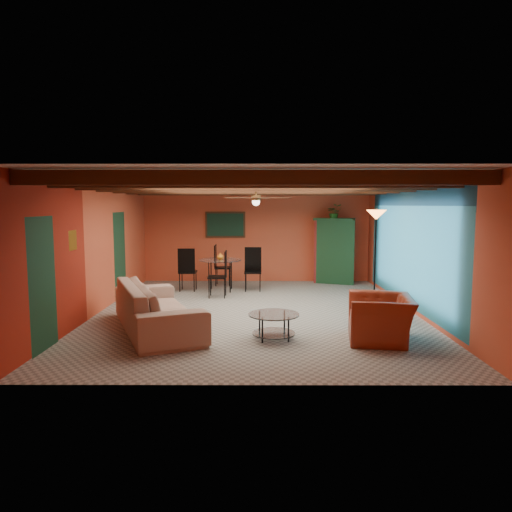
{
  "coord_description": "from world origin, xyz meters",
  "views": [
    {
      "loc": [
        0.04,
        -9.6,
        2.22
      ],
      "look_at": [
        0.0,
        0.2,
        1.15
      ],
      "focal_mm": 32.97,
      "sensor_mm": 36.0,
      "label": 1
    }
  ],
  "objects_px": {
    "dining_table": "(220,269)",
    "floor_lamp": "(375,257)",
    "armoire": "(334,252)",
    "sofa": "(157,307)",
    "coffee_table": "(274,326)",
    "potted_plant": "(334,212)",
    "armchair": "(381,318)",
    "vase": "(220,244)"
  },
  "relations": [
    {
      "from": "armoire",
      "to": "potted_plant",
      "type": "xyz_separation_m",
      "value": [
        0.0,
        0.0,
        1.12
      ]
    },
    {
      "from": "armoire",
      "to": "sofa",
      "type": "bearing_deg",
      "value": -108.27
    },
    {
      "from": "sofa",
      "to": "floor_lamp",
      "type": "bearing_deg",
      "value": -86.25
    },
    {
      "from": "armchair",
      "to": "armoire",
      "type": "xyz_separation_m",
      "value": [
        0.15,
        5.77,
        0.52
      ]
    },
    {
      "from": "potted_plant",
      "to": "vase",
      "type": "height_order",
      "value": "potted_plant"
    },
    {
      "from": "sofa",
      "to": "armoire",
      "type": "bearing_deg",
      "value": -60.46
    },
    {
      "from": "armoire",
      "to": "floor_lamp",
      "type": "relative_size",
      "value": 0.84
    },
    {
      "from": "armoire",
      "to": "potted_plant",
      "type": "height_order",
      "value": "potted_plant"
    },
    {
      "from": "coffee_table",
      "to": "floor_lamp",
      "type": "xyz_separation_m",
      "value": [
        2.35,
        2.76,
        0.84
      ]
    },
    {
      "from": "sofa",
      "to": "coffee_table",
      "type": "bearing_deg",
      "value": -128.08
    },
    {
      "from": "armchair",
      "to": "floor_lamp",
      "type": "relative_size",
      "value": 0.54
    },
    {
      "from": "armoire",
      "to": "floor_lamp",
      "type": "bearing_deg",
      "value": -61.86
    },
    {
      "from": "dining_table",
      "to": "armoire",
      "type": "height_order",
      "value": "armoire"
    },
    {
      "from": "armchair",
      "to": "armoire",
      "type": "height_order",
      "value": "armoire"
    },
    {
      "from": "armchair",
      "to": "potted_plant",
      "type": "xyz_separation_m",
      "value": [
        0.15,
        5.77,
        1.64
      ]
    },
    {
      "from": "floor_lamp",
      "to": "armchair",
      "type": "bearing_deg",
      "value": -101.91
    },
    {
      "from": "dining_table",
      "to": "floor_lamp",
      "type": "height_order",
      "value": "floor_lamp"
    },
    {
      "from": "sofa",
      "to": "armoire",
      "type": "xyz_separation_m",
      "value": [
        3.95,
        5.12,
        0.47
      ]
    },
    {
      "from": "armchair",
      "to": "coffee_table",
      "type": "xyz_separation_m",
      "value": [
        -1.75,
        0.08,
        -0.15
      ]
    },
    {
      "from": "armoire",
      "to": "vase",
      "type": "height_order",
      "value": "armoire"
    },
    {
      "from": "armchair",
      "to": "potted_plant",
      "type": "height_order",
      "value": "potted_plant"
    },
    {
      "from": "armoire",
      "to": "potted_plant",
      "type": "bearing_deg",
      "value": 0.0
    },
    {
      "from": "vase",
      "to": "armoire",
      "type": "bearing_deg",
      "value": 22.14
    },
    {
      "from": "sofa",
      "to": "dining_table",
      "type": "distance_m",
      "value": 3.94
    },
    {
      "from": "dining_table",
      "to": "vase",
      "type": "xyz_separation_m",
      "value": [
        0.0,
        0.0,
        0.66
      ]
    },
    {
      "from": "dining_table",
      "to": "floor_lamp",
      "type": "distance_m",
      "value": 3.97
    },
    {
      "from": "sofa",
      "to": "armoire",
      "type": "distance_m",
      "value": 6.49
    },
    {
      "from": "armchair",
      "to": "floor_lamp",
      "type": "xyz_separation_m",
      "value": [
        0.6,
        2.84,
        0.69
      ]
    },
    {
      "from": "vase",
      "to": "sofa",
      "type": "bearing_deg",
      "value": -102.01
    },
    {
      "from": "coffee_table",
      "to": "potted_plant",
      "type": "distance_m",
      "value": 6.25
    },
    {
      "from": "dining_table",
      "to": "armoire",
      "type": "distance_m",
      "value": 3.4
    },
    {
      "from": "coffee_table",
      "to": "dining_table",
      "type": "xyz_separation_m",
      "value": [
        -1.23,
        4.41,
        0.35
      ]
    },
    {
      "from": "sofa",
      "to": "vase",
      "type": "height_order",
      "value": "vase"
    },
    {
      "from": "coffee_table",
      "to": "potted_plant",
      "type": "relative_size",
      "value": 1.89
    },
    {
      "from": "sofa",
      "to": "armchair",
      "type": "distance_m",
      "value": 3.86
    },
    {
      "from": "coffee_table",
      "to": "potted_plant",
      "type": "bearing_deg",
      "value": 71.53
    },
    {
      "from": "armchair",
      "to": "vase",
      "type": "xyz_separation_m",
      "value": [
        -2.98,
        4.49,
        0.85
      ]
    },
    {
      "from": "sofa",
      "to": "dining_table",
      "type": "height_order",
      "value": "dining_table"
    },
    {
      "from": "sofa",
      "to": "dining_table",
      "type": "bearing_deg",
      "value": -34.83
    },
    {
      "from": "armchair",
      "to": "potted_plant",
      "type": "bearing_deg",
      "value": -172.68
    },
    {
      "from": "sofa",
      "to": "potted_plant",
      "type": "bearing_deg",
      "value": -60.46
    },
    {
      "from": "armoire",
      "to": "floor_lamp",
      "type": "xyz_separation_m",
      "value": [
        0.45,
        -2.92,
        0.17
      ]
    }
  ]
}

